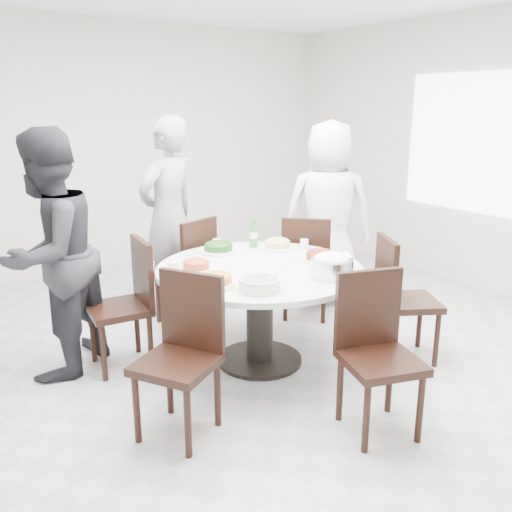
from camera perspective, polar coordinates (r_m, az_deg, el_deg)
floor at (r=4.19m, az=-1.14°, el=-11.10°), size 6.00×6.00×0.01m
wall_back at (r=6.49m, az=-16.04°, el=10.79°), size 6.00×0.01×2.80m
wall_right at (r=5.94m, az=24.22°, el=9.64°), size 0.01×6.00×2.80m
window at (r=5.92m, az=24.22°, el=10.60°), size 0.04×2.20×1.40m
dining_table at (r=4.05m, az=0.40°, el=-6.23°), size 1.50×1.50×0.75m
chair_ne at (r=4.92m, az=5.31°, el=-1.04°), size 0.59×0.59×0.95m
chair_n at (r=4.82m, az=-7.57°, el=-1.49°), size 0.54×0.54×0.95m
chair_nw at (r=4.07m, az=-14.25°, el=-5.11°), size 0.46×0.46×0.95m
chair_sw at (r=3.18m, az=-8.39°, el=-10.80°), size 0.58×0.58×0.95m
chair_s at (r=3.26m, az=13.06°, el=-10.41°), size 0.53×0.53×0.95m
chair_se at (r=4.24m, az=15.78°, el=-4.39°), size 0.57×0.57×0.95m
diner_right at (r=5.26m, az=7.60°, el=4.47°), size 1.02×0.95×1.75m
diner_middle at (r=5.02m, az=-9.19°, el=4.14°), size 0.77×0.64×1.80m
diner_left at (r=4.02m, az=-20.84°, el=0.04°), size 1.08×1.05×1.75m
dish_greens at (r=4.29m, az=-3.98°, el=0.82°), size 0.29×0.29×0.07m
dish_pale at (r=4.39m, az=2.26°, el=1.17°), size 0.27×0.27×0.07m
dish_orange at (r=3.83m, az=-6.31°, el=-1.15°), size 0.24×0.24×0.06m
dish_redbrown at (r=4.06m, az=6.77°, el=-0.16°), size 0.27×0.27×0.07m
dish_tofu at (r=3.52m, az=-4.10°, el=-2.65°), size 0.25×0.25×0.07m
rice_bowl at (r=3.72m, az=8.00°, el=-1.24°), size 0.29×0.29×0.12m
soup_bowl at (r=3.42m, az=0.36°, el=-2.97°), size 0.27×0.27×0.08m
beverage_bottle at (r=4.44m, az=-0.24°, el=2.43°), size 0.07×0.07×0.24m
tea_cups at (r=4.44m, az=-4.54°, el=1.35°), size 0.07×0.07×0.08m
chopsticks at (r=4.43m, az=-4.12°, el=0.88°), size 0.24×0.04×0.01m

